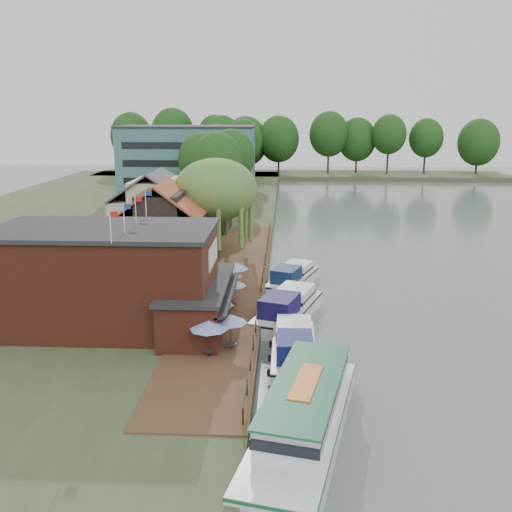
{
  "coord_description": "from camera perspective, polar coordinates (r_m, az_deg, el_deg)",
  "views": [
    {
      "loc": [
        -3.36,
        -39.1,
        16.18
      ],
      "look_at": [
        -6.0,
        12.0,
        3.0
      ],
      "focal_mm": 40.0,
      "sensor_mm": 36.0,
      "label": 1
    }
  ],
  "objects": [
    {
      "name": "cottage_a",
      "position": [
        55.45,
        -9.23,
        2.89
      ],
      "size": [
        8.6,
        7.6,
        8.5
      ],
      "primitive_type": null,
      "color": "black",
      "rests_on": "land_bank"
    },
    {
      "name": "tour_boat",
      "position": [
        29.45,
        4.71,
        -15.49
      ],
      "size": [
        6.86,
        14.35,
        3.02
      ],
      "primitive_type": null,
      "rotation": [
        0.0,
        0.0,
        -0.22
      ],
      "color": "silver",
      "rests_on": "ground"
    },
    {
      "name": "cruiser_2",
      "position": [
        53.54,
        3.67,
        -1.9
      ],
      "size": [
        6.09,
        9.99,
        2.29
      ],
      "primitive_type": null,
      "rotation": [
        0.0,
        0.0,
        -0.34
      ],
      "color": "silver",
      "rests_on": "ground"
    },
    {
      "name": "willow",
      "position": [
        59.38,
        -4.0,
        4.75
      ],
      "size": [
        8.6,
        8.6,
        10.43
      ],
      "primitive_type": null,
      "color": "#476B2D",
      "rests_on": "land_bank"
    },
    {
      "name": "bank_tree_2",
      "position": [
        100.23,
        -5.41,
        8.98
      ],
      "size": [
        8.2,
        8.2,
        11.5
      ],
      "primitive_type": null,
      "color": "#143811",
      "rests_on": "land_bank"
    },
    {
      "name": "ground",
      "position": [
        42.45,
        7.34,
        -8.09
      ],
      "size": [
        260.0,
        260.0,
        0.0
      ],
      "primitive_type": "plane",
      "color": "#54615D",
      "rests_on": "ground"
    },
    {
      "name": "land_bank",
      "position": [
        80.29,
        -16.5,
        2.58
      ],
      "size": [
        50.0,
        140.0,
        1.0
      ],
      "primitive_type": "cube",
      "color": "#384728",
      "rests_on": "ground"
    },
    {
      "name": "bank_tree_4",
      "position": [
        126.68,
        -3.85,
        10.31
      ],
      "size": [
        8.65,
        8.65,
        12.23
      ],
      "primitive_type": null,
      "color": "#143811",
      "rests_on": "land_bank"
    },
    {
      "name": "umbrella_3",
      "position": [
        44.48,
        -2.39,
        -3.77
      ],
      "size": [
        2.19,
        2.19,
        2.38
      ],
      "primitive_type": null,
      "color": "#1B4999",
      "rests_on": "quay_deck"
    },
    {
      "name": "cottage_b",
      "position": [
        65.69,
        -10.0,
        4.65
      ],
      "size": [
        9.6,
        8.6,
        8.5
      ],
      "primitive_type": null,
      "color": "beige",
      "rests_on": "land_bank"
    },
    {
      "name": "bank_tree_3",
      "position": [
        118.27,
        -1.19,
        10.33
      ],
      "size": [
        7.4,
        7.4,
        13.41
      ],
      "primitive_type": null,
      "color": "#143811",
      "rests_on": "land_bank"
    },
    {
      "name": "quay_rail",
      "position": [
        51.77,
        0.69,
        -2.03
      ],
      "size": [
        0.2,
        49.0,
        1.0
      ],
      "primitive_type": null,
      "color": "black",
      "rests_on": "land_bank"
    },
    {
      "name": "umbrella_5",
      "position": [
        49.11,
        -2.07,
        -2.0
      ],
      "size": [
        2.33,
        2.33,
        2.38
      ],
      "primitive_type": null,
      "color": "navy",
      "rests_on": "quay_deck"
    },
    {
      "name": "pub",
      "position": [
        41.21,
        -12.14,
        -2.14
      ],
      "size": [
        20.0,
        11.0,
        7.3
      ],
      "primitive_type": null,
      "color": "maroon",
      "rests_on": "land_bank"
    },
    {
      "name": "umbrella_2",
      "position": [
        40.24,
        -3.85,
        -5.78
      ],
      "size": [
        2.33,
        2.33,
        2.38
      ],
      "primitive_type": null,
      "color": "navy",
      "rests_on": "quay_deck"
    },
    {
      "name": "quay_deck",
      "position": [
        51.59,
        -2.34,
        -2.62
      ],
      "size": [
        6.0,
        50.0,
        0.1
      ],
      "primitive_type": "cube",
      "color": "#47301E",
      "rests_on": "land_bank"
    },
    {
      "name": "cruiser_1",
      "position": [
        45.03,
        3.2,
        -4.86
      ],
      "size": [
        6.66,
        11.24,
        2.62
      ],
      "primitive_type": null,
      "rotation": [
        0.0,
        0.0,
        -0.32
      ],
      "color": "white",
      "rests_on": "ground"
    },
    {
      "name": "bank_tree_1",
      "position": [
        89.5,
        -2.47,
        8.67
      ],
      "size": [
        7.31,
        7.31,
        12.39
      ],
      "primitive_type": null,
      "color": "#143811",
      "rests_on": "land_bank"
    },
    {
      "name": "bank_tree_0",
      "position": [
        82.01,
        -3.91,
        8.05
      ],
      "size": [
        7.39,
        7.39,
        12.18
      ],
      "primitive_type": null,
      "color": "#143811",
      "rests_on": "land_bank"
    },
    {
      "name": "swan",
      "position": [
        31.3,
        7.36,
        -16.35
      ],
      "size": [
        0.44,
        0.44,
        0.44
      ],
      "primitive_type": "sphere",
      "color": "white",
      "rests_on": "ground"
    },
    {
      "name": "umbrella_1",
      "position": [
        37.05,
        -2.53,
        -7.59
      ],
      "size": [
        2.15,
        2.15,
        2.38
      ],
      "primitive_type": null,
      "color": "navy",
      "rests_on": "quay_deck"
    },
    {
      "name": "cottage_c",
      "position": [
        73.7,
        -5.41,
        5.85
      ],
      "size": [
        7.6,
        7.6,
        8.5
      ],
      "primitive_type": null,
      "color": "black",
      "rests_on": "land_bank"
    },
    {
      "name": "cruiser_0",
      "position": [
        38.1,
        3.83,
        -8.7
      ],
      "size": [
        3.28,
        10.1,
        2.46
      ],
      "primitive_type": null,
      "rotation": [
        0.0,
        0.0,
        -0.0
      ],
      "color": "silver",
      "rests_on": "ground"
    },
    {
      "name": "umbrella_4",
      "position": [
        46.92,
        -2.64,
        -2.79
      ],
      "size": [
        1.97,
        1.97,
        2.38
      ],
      "primitive_type": null,
      "color": "navy",
      "rests_on": "quay_deck"
    },
    {
      "name": "umbrella_0",
      "position": [
        36.15,
        -4.71,
        -8.21
      ],
      "size": [
        2.45,
        2.45,
        2.38
      ],
      "primitive_type": null,
      "color": "#1C389A",
      "rests_on": "quay_deck"
    },
    {
      "name": "hotel_block",
      "position": [
        111.05,
        -6.81,
        9.68
      ],
      "size": [
        25.4,
        12.4,
        12.3
      ],
      "primitive_type": null,
      "color": "#38666B",
      "rests_on": "land_bank"
    },
    {
      "name": "bank_tree_5",
      "position": [
        133.44,
        -3.4,
        10.91
      ],
      "size": [
        8.87,
        8.87,
        14.02
      ],
      "primitive_type": null,
      "color": "#143811",
      "rests_on": "land_bank"
    }
  ]
}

